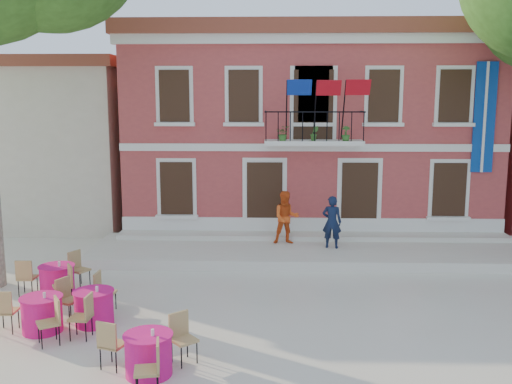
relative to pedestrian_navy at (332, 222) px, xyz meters
The scene contains 10 objects.
ground 5.13m from the pedestrian_navy, 120.23° to the right, with size 90.00×90.00×0.00m, color beige.
main_building 6.27m from the pedestrian_navy, 95.26° to the left, with size 13.50×9.59×7.50m.
neighbor_west 13.91m from the pedestrian_navy, 150.97° to the left, with size 9.40×9.40×6.40m.
terrace 1.11m from the pedestrian_navy, behind, with size 14.00×3.40×0.30m, color silver.
pedestrian_navy is the anchor object (origin of this frame).
pedestrian_orange 1.49m from the pedestrian_navy, 161.73° to the left, with size 0.83×0.65×1.71m, color #ED561B.
cafe_table_0 9.06m from the pedestrian_navy, 138.46° to the right, with size 1.65×1.87×0.95m.
cafe_table_1 8.86m from the pedestrian_navy, 117.42° to the right, with size 1.84×1.76×0.95m.
cafe_table_3 8.22m from the pedestrian_navy, 152.96° to the right, with size 1.64×1.87×0.95m.
cafe_table_4 8.05m from the pedestrian_navy, 136.01° to the right, with size 0.90×1.94×0.95m.
Camera 1 is at (0.68, -13.08, 4.95)m, focal length 40.00 mm.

